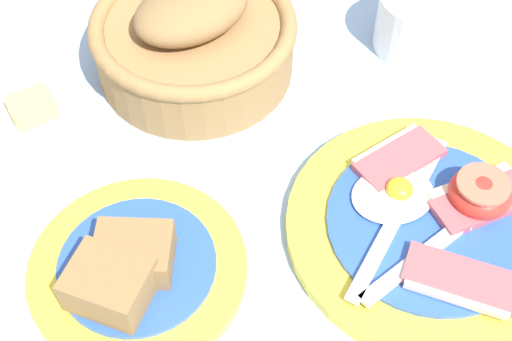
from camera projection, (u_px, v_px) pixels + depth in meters
ground_plane at (321, 242)px, 0.59m from camera, size 3.00×3.00×0.00m
breakfast_plate at (433, 222)px, 0.59m from camera, size 0.24×0.24×0.04m
bread_plate at (133, 269)px, 0.56m from camera, size 0.18×0.18×0.05m
sugar_cup at (419, 20)px, 0.72m from camera, size 0.09×0.09×0.06m
bread_basket at (194, 38)px, 0.69m from camera, size 0.20×0.20×0.10m
butter_dish at (36, 117)px, 0.67m from camera, size 0.11×0.11×0.03m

